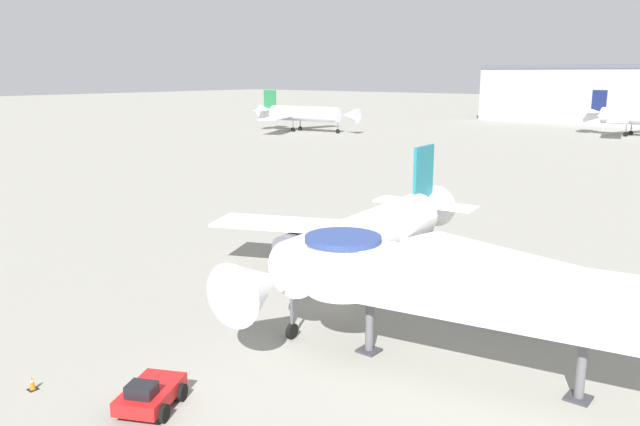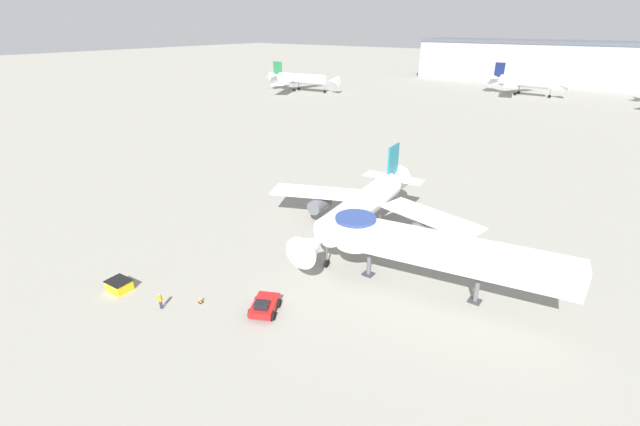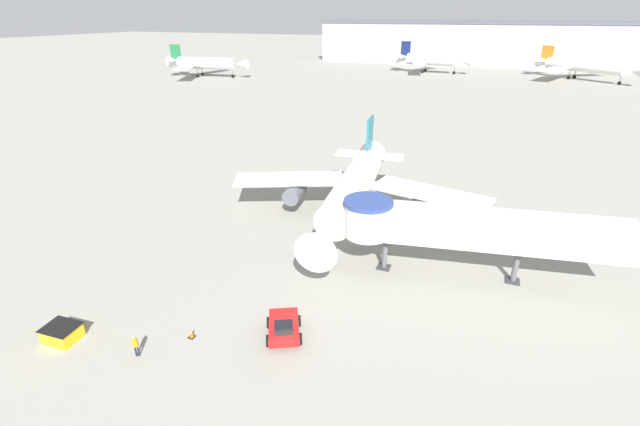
{
  "view_description": "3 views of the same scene",
  "coord_description": "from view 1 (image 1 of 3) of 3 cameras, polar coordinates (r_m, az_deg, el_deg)",
  "views": [
    {
      "loc": [
        22.43,
        -30.31,
        14.7
      ],
      "look_at": [
        -5.26,
        4.51,
        4.71
      ],
      "focal_mm": 35.0,
      "sensor_mm": 36.0,
      "label": 1
    },
    {
      "loc": [
        23.36,
        -37.74,
        23.86
      ],
      "look_at": [
        -3.14,
        -1.49,
        3.86
      ],
      "focal_mm": 24.0,
      "sensor_mm": 36.0,
      "label": 2
    },
    {
      "loc": [
        11.37,
        -35.76,
        20.13
      ],
      "look_at": [
        -1.52,
        -2.66,
        3.48
      ],
      "focal_mm": 24.0,
      "sensor_mm": 36.0,
      "label": 3
    }
  ],
  "objects": [
    {
      "name": "traffic_cone_near_nose",
      "position": [
        31.84,
        -13.85,
        -14.5
      ],
      "size": [
        0.46,
        0.46,
        0.76
      ],
      "color": "black",
      "rests_on": "ground_plane"
    },
    {
      "name": "traffic_cone_apron_front",
      "position": [
        33.55,
        -24.82,
        -13.94
      ],
      "size": [
        0.43,
        0.43,
        0.7
      ],
      "color": "black",
      "rests_on": "ground_plane"
    },
    {
      "name": "background_jet_green_tail",
      "position": [
        162.3,
        -1.62,
        9.07
      ],
      "size": [
        29.71,
        32.51,
        10.37
      ],
      "rotation": [
        0.0,
        0.0,
        1.69
      ],
      "color": "silver",
      "rests_on": "ground_plane"
    },
    {
      "name": "background_jet_navy_tail",
      "position": [
        166.98,
        27.04,
        7.86
      ],
      "size": [
        27.53,
        27.74,
        10.72
      ],
      "rotation": [
        0.0,
        0.0,
        1.48
      ],
      "color": "silver",
      "rests_on": "ground_plane"
    },
    {
      "name": "pushback_tug_red",
      "position": [
        29.89,
        -15.3,
        -15.69
      ],
      "size": [
        3.32,
        3.92,
        1.58
      ],
      "rotation": [
        0.0,
        0.0,
        0.46
      ],
      "color": "red",
      "rests_on": "ground_plane"
    },
    {
      "name": "ground_plane",
      "position": [
        40.47,
        1.88,
        -8.65
      ],
      "size": [
        800.0,
        800.0,
        0.0
      ],
      "primitive_type": "plane",
      "color": "gray"
    },
    {
      "name": "main_airplane",
      "position": [
        42.01,
        4.53,
        -2.24
      ],
      "size": [
        27.76,
        25.52,
        9.27
      ],
      "rotation": [
        0.0,
        0.0,
        0.09
      ],
      "color": "white",
      "rests_on": "ground_plane"
    },
    {
      "name": "jet_bridge",
      "position": [
        31.13,
        14.93,
        -6.78
      ],
      "size": [
        22.31,
        6.79,
        6.25
      ],
      "rotation": [
        0.0,
        0.0,
        0.17
      ],
      "color": "silver",
      "rests_on": "ground_plane"
    }
  ]
}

